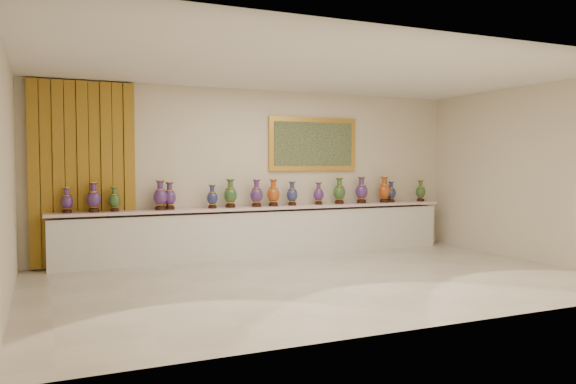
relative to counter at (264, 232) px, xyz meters
name	(u,v)px	position (x,y,z in m)	size (l,w,h in m)	color
ground	(321,280)	(0.00, -2.27, -0.44)	(8.00, 8.00, 0.00)	beige
room	(125,169)	(-2.37, 0.17, 1.15)	(8.00, 8.00, 8.00)	beige
counter	(264,232)	(0.00, 0.00, 0.00)	(7.28, 0.48, 0.90)	white
vase_0	(67,201)	(-3.28, 0.01, 0.64)	(0.22, 0.22, 0.40)	black
vase_1	(94,199)	(-2.89, -0.04, 0.68)	(0.28, 0.28, 0.48)	black
vase_2	(115,200)	(-2.57, -0.02, 0.64)	(0.23, 0.23, 0.40)	black
vase_3	(160,197)	(-1.85, -0.04, 0.69)	(0.28, 0.28, 0.49)	black
vase_4	(170,197)	(-1.68, 0.01, 0.67)	(0.23, 0.23, 0.46)	black
vase_5	(212,198)	(-0.96, -0.04, 0.65)	(0.20, 0.20, 0.41)	black
vase_6	(230,195)	(-0.63, -0.01, 0.69)	(0.24, 0.24, 0.50)	black
vase_7	(256,194)	(-0.15, -0.03, 0.68)	(0.30, 0.30, 0.49)	black
vase_8	(273,194)	(0.18, -0.02, 0.68)	(0.27, 0.27, 0.48)	black
vase_9	(292,195)	(0.56, 0.00, 0.66)	(0.24, 0.24, 0.44)	black
vase_10	(319,194)	(1.11, 0.02, 0.65)	(0.20, 0.20, 0.42)	black
vase_11	(339,192)	(1.55, 0.02, 0.69)	(0.29, 0.29, 0.50)	black
vase_12	(361,191)	(2.04, 0.01, 0.69)	(0.29, 0.29, 0.51)	black
vase_13	(384,191)	(2.55, -0.01, 0.69)	(0.29, 0.29, 0.51)	black
vase_14	(391,193)	(2.72, 0.01, 0.65)	(0.23, 0.23, 0.41)	black
vase_15	(421,192)	(3.42, -0.01, 0.66)	(0.25, 0.25, 0.43)	black
label_card	(219,208)	(-0.87, -0.14, 0.47)	(0.10, 0.06, 0.00)	white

